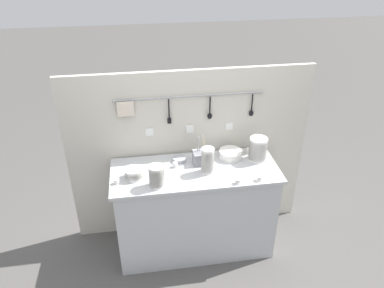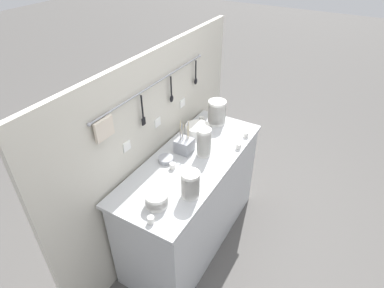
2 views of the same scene
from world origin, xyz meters
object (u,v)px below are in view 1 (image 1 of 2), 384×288
(bowl_stack_wide_centre, at_px, (258,149))
(cup_back_right, at_px, (117,181))
(cup_beside_plates, at_px, (175,165))
(steel_mixing_bowl, at_px, (179,159))
(bowl_stack_short_front, at_px, (134,174))
(plate_stack, at_px, (231,154))
(cup_edge_far, at_px, (238,181))
(cup_front_left, at_px, (259,178))
(bowl_stack_back_corner, at_px, (157,176))
(cutlery_caddy, at_px, (200,157))
(cup_centre, at_px, (248,150))
(bowl_stack_nested_right, at_px, (208,161))

(bowl_stack_wide_centre, bearing_deg, cup_back_right, -171.94)
(cup_back_right, relative_size, cup_beside_plates, 1.00)
(steel_mixing_bowl, bearing_deg, bowl_stack_short_front, -153.51)
(plate_stack, height_order, cup_edge_far, plate_stack)
(bowl_stack_short_front, relative_size, plate_stack, 0.72)
(plate_stack, bearing_deg, steel_mixing_bowl, 178.75)
(cup_front_left, bearing_deg, plate_stack, 111.02)
(cup_edge_far, relative_size, cup_back_right, 1.00)
(bowl_stack_wide_centre, distance_m, cup_edge_far, 0.44)
(bowl_stack_back_corner, bearing_deg, cup_edge_far, -5.58)
(bowl_stack_back_corner, height_order, cup_front_left, bowl_stack_back_corner)
(cutlery_caddy, bearing_deg, bowl_stack_wide_centre, -2.94)
(bowl_stack_short_front, bearing_deg, bowl_stack_wide_centre, 6.33)
(bowl_stack_short_front, height_order, bowl_stack_wide_centre, bowl_stack_wide_centre)
(cup_edge_far, bearing_deg, cup_beside_plates, 146.06)
(plate_stack, bearing_deg, cup_beside_plates, -171.25)
(bowl_stack_wide_centre, relative_size, cutlery_caddy, 0.82)
(bowl_stack_wide_centre, relative_size, cup_centre, 4.79)
(plate_stack, xyz_separation_m, cup_edge_far, (-0.04, -0.41, -0.01))
(bowl_stack_wide_centre, xyz_separation_m, cup_back_right, (-1.27, -0.18, -0.09))
(bowl_stack_nested_right, bearing_deg, plate_stack, 38.24)
(bowl_stack_wide_centre, bearing_deg, cup_front_left, -104.20)
(bowl_stack_short_front, distance_m, cup_front_left, 1.06)
(bowl_stack_nested_right, distance_m, cutlery_caddy, 0.17)
(bowl_stack_short_front, distance_m, bowl_stack_back_corner, 0.24)
(bowl_stack_short_front, relative_size, cup_beside_plates, 3.26)
(bowl_stack_nested_right, xyz_separation_m, plate_stack, (0.26, 0.20, -0.08))
(bowl_stack_nested_right, xyz_separation_m, steel_mixing_bowl, (-0.22, 0.21, -0.10))
(bowl_stack_back_corner, relative_size, steel_mixing_bowl, 1.65)
(bowl_stack_back_corner, xyz_separation_m, cup_edge_far, (0.67, -0.07, -0.08))
(cup_beside_plates, bearing_deg, steel_mixing_bowl, 62.74)
(bowl_stack_back_corner, relative_size, cup_centre, 4.25)
(cup_back_right, bearing_deg, steel_mixing_bowl, 25.14)
(cup_front_left, relative_size, cup_beside_plates, 1.00)
(cutlery_caddy, xyz_separation_m, cup_centre, (0.48, 0.11, -0.04))
(bowl_stack_wide_centre, height_order, bowl_stack_back_corner, bowl_stack_wide_centre)
(bowl_stack_nested_right, distance_m, bowl_stack_short_front, 0.64)
(plate_stack, distance_m, cup_front_left, 0.42)
(cutlery_caddy, height_order, cup_front_left, cutlery_caddy)
(bowl_stack_back_corner, distance_m, cup_centre, 0.99)
(cup_beside_plates, bearing_deg, bowl_stack_back_corner, -124.95)
(steel_mixing_bowl, bearing_deg, plate_stack, -1.25)
(bowl_stack_back_corner, relative_size, cup_front_left, 4.25)
(cup_back_right, bearing_deg, cutlery_caddy, 15.58)
(bowl_stack_short_front, height_order, cup_edge_far, bowl_stack_short_front)
(steel_mixing_bowl, xyz_separation_m, cup_edge_far, (0.44, -0.42, 0.01))
(bowl_stack_short_front, bearing_deg, cup_beside_plates, 17.46)
(bowl_stack_back_corner, bearing_deg, bowl_stack_short_front, 141.91)
(bowl_stack_wide_centre, xyz_separation_m, cup_beside_plates, (-0.76, -0.01, -0.09))
(bowl_stack_wide_centre, xyz_separation_m, plate_stack, (-0.23, 0.07, -0.07))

